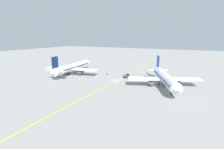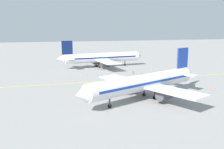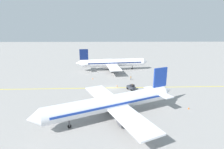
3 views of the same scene
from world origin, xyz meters
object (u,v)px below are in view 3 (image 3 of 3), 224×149
Objects in this scene: airplane_adjacent_stand at (112,63)px; ground_crew_worker at (131,78)px; baggage_tug_dark at (131,87)px; traffic_cone_mid_apron at (151,89)px; airplane_at_gate at (113,103)px; traffic_cone_near_nose at (93,79)px; traffic_cone_far_edge at (117,86)px; traffic_cone_by_wingtip at (189,108)px.

airplane_adjacent_stand reaches higher than ground_crew_worker.
baggage_tug_dark is 6.73m from traffic_cone_mid_apron.
ground_crew_worker is (11.32, -1.28, 0.01)m from baggage_tug_dark.
airplane_at_gate is at bearing 165.04° from ground_crew_worker.
traffic_cone_near_nose is at bearing 13.20° from airplane_at_gate.
baggage_tug_dark is 6.03× the size of traffic_cone_mid_apron.
baggage_tug_dark reaches higher than traffic_cone_mid_apron.
ground_crew_worker is 3.05× the size of traffic_cone_far_edge.
traffic_cone_near_nose is 1.00× the size of traffic_cone_by_wingtip.
traffic_cone_near_nose is at bearing 151.12° from airplane_adjacent_stand.
ground_crew_worker is (30.05, -8.03, -2.80)m from airplane_at_gate.
airplane_adjacent_stand is at bearing 23.71° from traffic_cone_mid_apron.
traffic_cone_by_wingtip is (3.99, -19.76, -3.43)m from airplane_at_gate.
baggage_tug_dark is at bearing 173.56° from ground_crew_worker.
airplane_at_gate is 31.23m from ground_crew_worker.
traffic_cone_near_nose is (12.68, 14.12, -0.63)m from baggage_tug_dark.
traffic_cone_mid_apron is 11.95m from traffic_cone_far_edge.
airplane_at_gate and airplane_adjacent_stand have the same top height.
traffic_cone_far_edge is at bearing 53.45° from baggage_tug_dark.
airplane_adjacent_stand is 64.57× the size of traffic_cone_mid_apron.
traffic_cone_far_edge is (-7.89, 5.91, -0.63)m from ground_crew_worker.
airplane_adjacent_stand is 21.14× the size of ground_crew_worker.
ground_crew_worker reaches higher than traffic_cone_by_wingtip.
traffic_cone_near_nose is at bearing 44.70° from traffic_cone_by_wingtip.
baggage_tug_dark is 1.97× the size of ground_crew_worker.
airplane_at_gate is at bearing 178.74° from airplane_adjacent_stand.
traffic_cone_by_wingtip is (-14.35, -6.32, 0.00)m from traffic_cone_mid_apron.
traffic_cone_mid_apron is at bearing -156.29° from airplane_adjacent_stand.
traffic_cone_far_edge is (-9.25, -9.49, 0.00)m from traffic_cone_near_nose.
traffic_cone_far_edge is at bearing 143.16° from ground_crew_worker.
traffic_cone_mid_apron is at bearing 23.78° from traffic_cone_by_wingtip.
ground_crew_worker reaches higher than traffic_cone_near_nose.
airplane_at_gate is 20.45m from traffic_cone_by_wingtip.
airplane_adjacent_stand is 18.21m from ground_crew_worker.
baggage_tug_dark is at bearing -131.93° from traffic_cone_near_nose.
ground_crew_worker is 3.05× the size of traffic_cone_by_wingtip.
baggage_tug_dark is at bearing -126.55° from traffic_cone_far_edge.
airplane_adjacent_stand is at bearing 22.92° from ground_crew_worker.
traffic_cone_near_nose is (-15.21, 8.39, -3.43)m from airplane_adjacent_stand.
airplane_at_gate is 32.44m from traffic_cone_near_nose.
traffic_cone_mid_apron is at bearing -93.34° from baggage_tug_dark.
airplane_at_gate reaches higher than ground_crew_worker.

